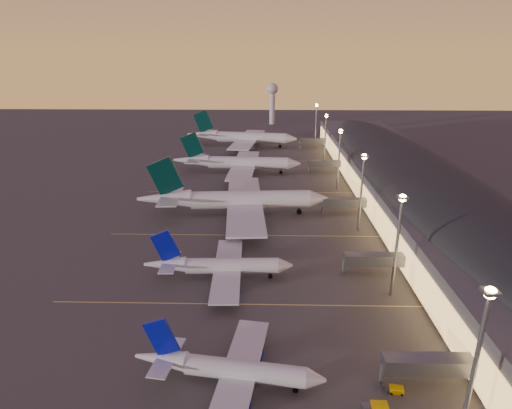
{
  "coord_description": "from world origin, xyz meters",
  "views": [
    {
      "loc": [
        5.26,
        -91.44,
        55.99
      ],
      "look_at": [
        2.0,
        45.0,
        7.0
      ],
      "focal_mm": 30.0,
      "sensor_mm": 36.0,
      "label": 1
    }
  ],
  "objects_px": {
    "baggage_tug_b": "(394,390)",
    "airliner_wide_mid": "(237,163)",
    "baggage_tug_a": "(376,407)",
    "airliner_wide_far": "(242,137)",
    "radar_tower": "(272,97)",
    "airliner_narrow_north": "(219,266)",
    "airliner_narrow_south": "(228,369)",
    "airliner_wide_near": "(234,200)"
  },
  "relations": [
    {
      "from": "airliner_narrow_south",
      "to": "airliner_wide_mid",
      "type": "relative_size",
      "value": 0.56
    },
    {
      "from": "airliner_narrow_south",
      "to": "airliner_wide_near",
      "type": "xyz_separation_m",
      "value": [
        -5.04,
        83.72,
        2.45
      ]
    },
    {
      "from": "airliner_wide_mid",
      "to": "baggage_tug_a",
      "type": "xyz_separation_m",
      "value": [
        32.65,
        -145.8,
        -4.54
      ]
    },
    {
      "from": "airliner_wide_mid",
      "to": "baggage_tug_b",
      "type": "height_order",
      "value": "airliner_wide_mid"
    },
    {
      "from": "airliner_wide_near",
      "to": "airliner_wide_mid",
      "type": "distance_m",
      "value": 56.8
    },
    {
      "from": "airliner_narrow_north",
      "to": "airliner_wide_mid",
      "type": "bearing_deg",
      "value": 89.25
    },
    {
      "from": "airliner_wide_near",
      "to": "baggage_tug_a",
      "type": "height_order",
      "value": "airliner_wide_near"
    },
    {
      "from": "airliner_narrow_south",
      "to": "baggage_tug_a",
      "type": "bearing_deg",
      "value": -3.86
    },
    {
      "from": "radar_tower",
      "to": "baggage_tug_a",
      "type": "bearing_deg",
      "value": -87.32
    },
    {
      "from": "baggage_tug_b",
      "to": "airliner_wide_mid",
      "type": "bearing_deg",
      "value": 113.36
    },
    {
      "from": "airliner_narrow_south",
      "to": "baggage_tug_b",
      "type": "bearing_deg",
      "value": 5.7
    },
    {
      "from": "airliner_wide_near",
      "to": "airliner_narrow_north",
      "type": "bearing_deg",
      "value": -94.5
    },
    {
      "from": "airliner_wide_mid",
      "to": "airliner_wide_far",
      "type": "height_order",
      "value": "airliner_wide_far"
    },
    {
      "from": "baggage_tug_b",
      "to": "radar_tower",
      "type": "bearing_deg",
      "value": 102.36
    },
    {
      "from": "airliner_wide_far",
      "to": "baggage_tug_a",
      "type": "xyz_separation_m",
      "value": [
        33.75,
        -207.45,
        -5.14
      ]
    },
    {
      "from": "radar_tower",
      "to": "baggage_tug_b",
      "type": "height_order",
      "value": "radar_tower"
    },
    {
      "from": "airliner_narrow_north",
      "to": "radar_tower",
      "type": "bearing_deg",
      "value": 84.29
    },
    {
      "from": "airliner_narrow_north",
      "to": "radar_tower",
      "type": "relative_size",
      "value": 1.19
    },
    {
      "from": "baggage_tug_a",
      "to": "airliner_wide_far",
      "type": "bearing_deg",
      "value": 99.94
    },
    {
      "from": "airliner_narrow_north",
      "to": "baggage_tug_a",
      "type": "distance_m",
      "value": 52.77
    },
    {
      "from": "airliner_wide_far",
      "to": "baggage_tug_b",
      "type": "distance_m",
      "value": 206.93
    },
    {
      "from": "airliner_narrow_south",
      "to": "radar_tower",
      "type": "bearing_deg",
      "value": 96.07
    },
    {
      "from": "airliner_narrow_north",
      "to": "airliner_wide_mid",
      "type": "height_order",
      "value": "airliner_wide_mid"
    },
    {
      "from": "airliner_narrow_north",
      "to": "airliner_wide_mid",
      "type": "distance_m",
      "value": 102.89
    },
    {
      "from": "airliner_wide_near",
      "to": "baggage_tug_b",
      "type": "distance_m",
      "value": 91.69
    },
    {
      "from": "airliner_wide_near",
      "to": "baggage_tug_b",
      "type": "xyz_separation_m",
      "value": [
        33.97,
        -85.01,
        -5.16
      ]
    },
    {
      "from": "airliner_narrow_south",
      "to": "airliner_wide_mid",
      "type": "xyz_separation_m",
      "value": [
        -7.73,
        140.45,
        1.92
      ]
    },
    {
      "from": "airliner_narrow_north",
      "to": "airliner_wide_mid",
      "type": "relative_size",
      "value": 0.62
    },
    {
      "from": "airliner_wide_far",
      "to": "baggage_tug_b",
      "type": "height_order",
      "value": "airliner_wide_far"
    },
    {
      "from": "radar_tower",
      "to": "airliner_wide_near",
      "type": "bearing_deg",
      "value": -94.46
    },
    {
      "from": "radar_tower",
      "to": "baggage_tug_a",
      "type": "distance_m",
      "value": 296.92
    },
    {
      "from": "airliner_wide_near",
      "to": "airliner_wide_mid",
      "type": "xyz_separation_m",
      "value": [
        -2.69,
        56.73,
        -0.54
      ]
    },
    {
      "from": "airliner_wide_near",
      "to": "airliner_wide_mid",
      "type": "relative_size",
      "value": 1.11
    },
    {
      "from": "airliner_wide_far",
      "to": "radar_tower",
      "type": "bearing_deg",
      "value": 85.41
    },
    {
      "from": "airliner_wide_mid",
      "to": "baggage_tug_b",
      "type": "relative_size",
      "value": 16.56
    },
    {
      "from": "airliner_narrow_south",
      "to": "baggage_tug_a",
      "type": "xyz_separation_m",
      "value": [
        24.91,
        -5.35,
        -2.63
      ]
    },
    {
      "from": "airliner_narrow_north",
      "to": "airliner_wide_far",
      "type": "bearing_deg",
      "value": 89.19
    },
    {
      "from": "baggage_tug_a",
      "to": "baggage_tug_b",
      "type": "relative_size",
      "value": 1.12
    },
    {
      "from": "airliner_wide_near",
      "to": "radar_tower",
      "type": "bearing_deg",
      "value": 81.75
    },
    {
      "from": "radar_tower",
      "to": "airliner_wide_far",
      "type": "bearing_deg",
      "value": -102.7
    },
    {
      "from": "airliner_wide_far",
      "to": "airliner_wide_near",
      "type": "bearing_deg",
      "value": -80.06
    },
    {
      "from": "airliner_narrow_south",
      "to": "radar_tower",
      "type": "relative_size",
      "value": 1.06
    }
  ]
}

